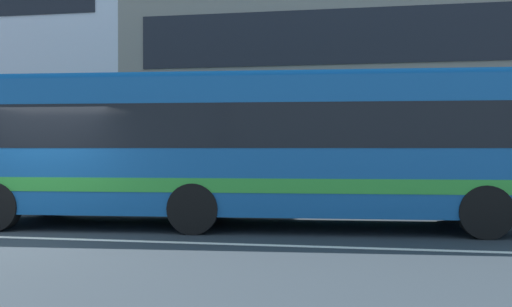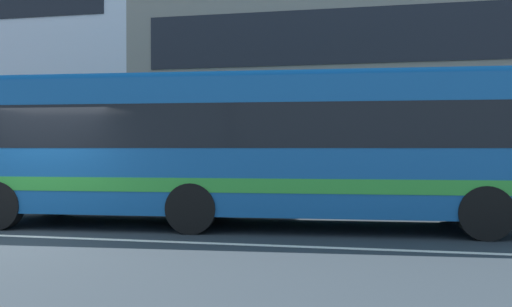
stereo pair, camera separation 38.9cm
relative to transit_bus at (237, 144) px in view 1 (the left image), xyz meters
name	(u,v)px [view 1 (the left image)]	position (x,y,z in m)	size (l,w,h in m)	color
ground_plane	(28,238)	(-3.57, -2.09, -1.76)	(160.00, 160.00, 0.00)	#252D34
lane_centre_line	(28,238)	(-3.57, -2.09, -1.76)	(60.00, 0.16, 0.01)	silver
hedge_row_far	(183,189)	(-2.24, 3.36, -1.25)	(18.21, 1.10, 1.02)	#315C26
apartment_block_right	(440,77)	(6.36, 12.14, 2.93)	(24.30, 10.47, 9.39)	gray
transit_bus	(237,144)	(0.00, 0.00, 0.00)	(11.71, 3.24, 3.20)	#155091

